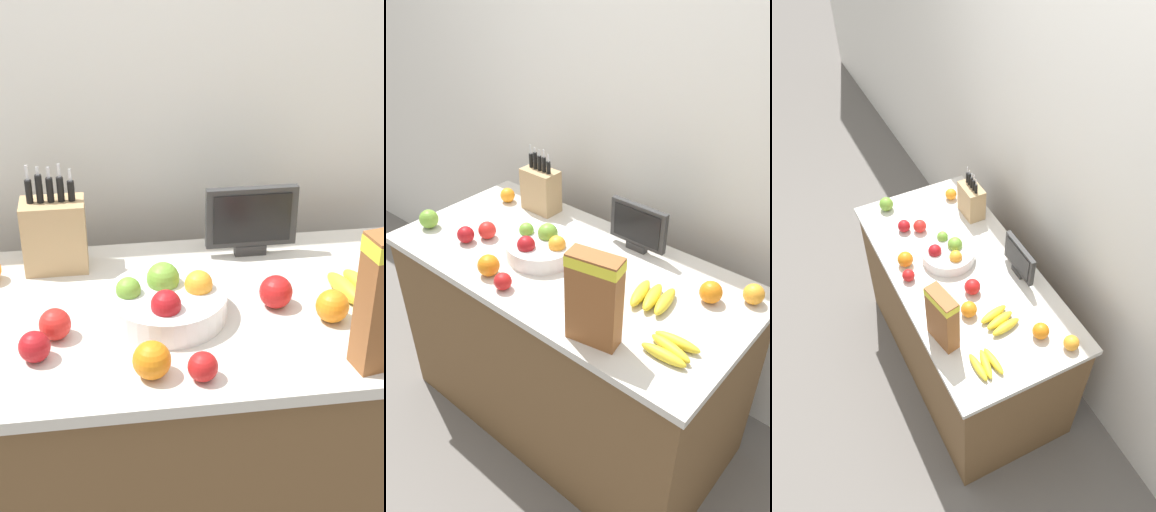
% 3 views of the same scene
% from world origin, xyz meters
% --- Properties ---
extents(wall_back, '(9.00, 0.06, 2.60)m').
position_xyz_m(wall_back, '(0.00, 0.57, 1.30)').
color(wall_back, silver).
rests_on(wall_back, ground_plane).
extents(counter, '(1.46, 0.72, 0.87)m').
position_xyz_m(counter, '(0.00, 0.00, 0.44)').
color(counter, brown).
rests_on(counter, ground_plane).
extents(knife_block, '(0.17, 0.10, 0.30)m').
position_xyz_m(knife_block, '(-0.38, 0.25, 0.97)').
color(knife_block, tan).
rests_on(knife_block, counter).
extents(small_monitor, '(0.25, 0.03, 0.20)m').
position_xyz_m(small_monitor, '(0.15, 0.25, 0.98)').
color(small_monitor, '#2D2D2D').
rests_on(small_monitor, counter).
extents(fruit_bowl, '(0.29, 0.29, 0.12)m').
position_xyz_m(fruit_bowl, '(-0.11, -0.03, 0.92)').
color(fruit_bowl, silver).
rests_on(fruit_bowl, counter).
extents(banana_bunch_left, '(0.17, 0.18, 0.04)m').
position_xyz_m(banana_bunch_left, '(0.38, 0.01, 0.90)').
color(banana_bunch_left, yellow).
rests_on(banana_bunch_left, counter).
extents(apple_front, '(0.08, 0.08, 0.08)m').
position_xyz_m(apple_front, '(0.15, -0.02, 0.91)').
color(apple_front, red).
rests_on(apple_front, counter).
extents(apple_middle, '(0.07, 0.07, 0.07)m').
position_xyz_m(apple_middle, '(-0.38, -0.08, 0.91)').
color(apple_middle, red).
rests_on(apple_middle, counter).
extents(apple_rightmost, '(0.07, 0.07, 0.07)m').
position_xyz_m(apple_rightmost, '(-0.07, -0.28, 0.91)').
color(apple_rightmost, red).
rests_on(apple_rightmost, counter).
extents(apple_near_bananas, '(0.07, 0.07, 0.07)m').
position_xyz_m(apple_near_bananas, '(-0.42, -0.16, 0.91)').
color(apple_near_bananas, '#A31419').
rests_on(apple_near_bananas, counter).
extents(orange_mid_right, '(0.08, 0.08, 0.08)m').
position_xyz_m(orange_mid_right, '(-0.17, -0.25, 0.91)').
color(orange_mid_right, orange).
rests_on(orange_mid_right, counter).
extents(orange_near_bowl, '(0.08, 0.08, 0.08)m').
position_xyz_m(orange_near_bowl, '(0.27, -0.10, 0.91)').
color(orange_near_bowl, orange).
rests_on(orange_near_bowl, counter).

